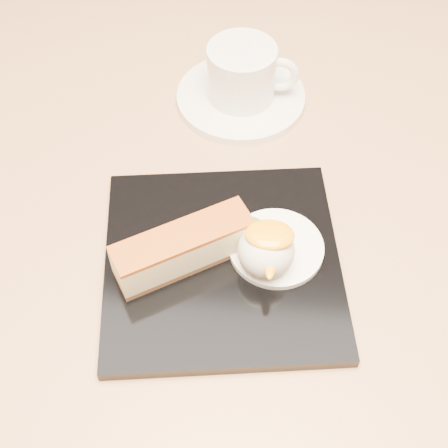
# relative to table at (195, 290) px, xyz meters

# --- Properties ---
(ground) EXTENTS (5.00, 5.00, 0.00)m
(ground) POSITION_rel_table_xyz_m (0.00, 0.00, -0.56)
(ground) COLOR brown
(ground) RESTS_ON ground
(table) EXTENTS (0.80, 0.80, 0.72)m
(table) POSITION_rel_table_xyz_m (0.00, 0.00, 0.00)
(table) COLOR black
(table) RESTS_ON ground
(dessert_plate) EXTENTS (0.25, 0.25, 0.01)m
(dessert_plate) POSITION_rel_table_xyz_m (0.04, -0.06, 0.16)
(dessert_plate) COLOR black
(dessert_plate) RESTS_ON table
(cheesecake) EXTENTS (0.13, 0.10, 0.04)m
(cheesecake) POSITION_rel_table_xyz_m (0.00, -0.07, 0.19)
(cheesecake) COLOR brown
(cheesecake) RESTS_ON dessert_plate
(cream_smear) EXTENTS (0.09, 0.09, 0.01)m
(cream_smear) POSITION_rel_table_xyz_m (0.09, -0.05, 0.17)
(cream_smear) COLOR white
(cream_smear) RESTS_ON dessert_plate
(ice_cream_scoop) EXTENTS (0.05, 0.05, 0.05)m
(ice_cream_scoop) POSITION_rel_table_xyz_m (0.08, -0.07, 0.19)
(ice_cream_scoop) COLOR white
(ice_cream_scoop) RESTS_ON cream_smear
(mango_sauce) EXTENTS (0.04, 0.03, 0.01)m
(mango_sauce) POSITION_rel_table_xyz_m (0.08, -0.07, 0.21)
(mango_sauce) COLOR #FF9D08
(mango_sauce) RESTS_ON ice_cream_scoop
(mint_sprig) EXTENTS (0.03, 0.02, 0.00)m
(mint_sprig) POSITION_rel_table_xyz_m (0.06, -0.02, 0.17)
(mint_sprig) COLOR #33872C
(mint_sprig) RESTS_ON cream_smear
(saucer) EXTENTS (0.15, 0.15, 0.01)m
(saucer) POSITION_rel_table_xyz_m (0.04, 0.17, 0.16)
(saucer) COLOR white
(saucer) RESTS_ON table
(coffee_cup) EXTENTS (0.10, 0.08, 0.06)m
(coffee_cup) POSITION_rel_table_xyz_m (0.04, 0.17, 0.20)
(coffee_cup) COLOR white
(coffee_cup) RESTS_ON saucer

